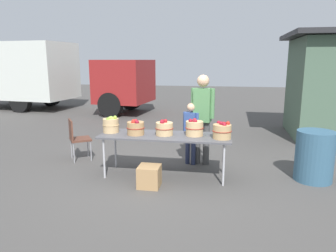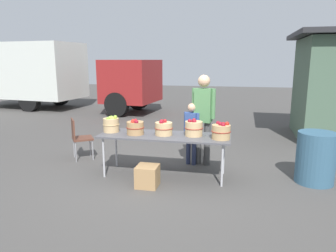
% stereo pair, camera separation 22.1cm
% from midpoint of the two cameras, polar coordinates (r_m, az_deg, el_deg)
% --- Properties ---
extents(ground_plane, '(40.00, 40.00, 0.00)m').
position_cam_midpoint_polar(ground_plane, '(5.74, -1.63, -8.94)').
color(ground_plane, '#474442').
extents(market_table, '(2.30, 0.76, 0.75)m').
position_cam_midpoint_polar(market_table, '(5.53, -1.68, -2.05)').
color(market_table, '#4C4C51').
rests_on(market_table, ground).
extents(apple_basket_green_0, '(0.30, 0.30, 0.31)m').
position_cam_midpoint_polar(apple_basket_green_0, '(5.81, -11.39, 0.23)').
color(apple_basket_green_0, tan).
rests_on(apple_basket_green_0, market_table).
extents(apple_basket_red_0, '(0.32, 0.32, 0.28)m').
position_cam_midpoint_polar(apple_basket_red_0, '(5.57, -7.03, -0.30)').
color(apple_basket_red_0, '#A87F51').
rests_on(apple_basket_red_0, market_table).
extents(apple_basket_red_1, '(0.32, 0.32, 0.28)m').
position_cam_midpoint_polar(apple_basket_red_1, '(5.50, -1.83, -0.40)').
color(apple_basket_red_1, tan).
rests_on(apple_basket_red_1, market_table).
extents(apple_basket_red_2, '(0.32, 0.32, 0.31)m').
position_cam_midpoint_polar(apple_basket_red_2, '(5.46, 3.66, -0.35)').
color(apple_basket_red_2, tan).
rests_on(apple_basket_red_2, market_table).
extents(apple_basket_red_3, '(0.33, 0.33, 0.29)m').
position_cam_midpoint_polar(apple_basket_red_3, '(5.31, 8.62, -0.90)').
color(apple_basket_red_3, tan).
rests_on(apple_basket_red_3, market_table).
extents(vendor_adult, '(0.46, 0.28, 1.77)m').
position_cam_midpoint_polar(vendor_adult, '(6.13, 5.24, 2.45)').
color(vendor_adult, '#3F3F3F').
rests_on(vendor_adult, ground).
extents(child_customer, '(0.31, 0.22, 1.23)m').
position_cam_midpoint_polar(child_customer, '(6.16, 3.13, -0.51)').
color(child_customer, '#262D4C').
rests_on(child_customer, ground).
extents(box_truck, '(7.89, 3.01, 2.75)m').
position_cam_midpoint_polar(box_truck, '(14.18, -21.92, 8.80)').
color(box_truck, silver).
rests_on(box_truck, ground).
extents(folding_chair, '(0.56, 0.56, 0.86)m').
position_cam_midpoint_polar(folding_chair, '(6.74, -17.12, -1.80)').
color(folding_chair, brown).
rests_on(folding_chair, ground).
extents(trash_barrel, '(0.63, 0.63, 0.87)m').
position_cam_midpoint_polar(trash_barrel, '(5.90, 24.08, -5.00)').
color(trash_barrel, '#335972').
rests_on(trash_barrel, ground).
extents(produce_crate, '(0.35, 0.35, 0.35)m').
position_cam_midpoint_polar(produce_crate, '(5.22, -4.63, -9.10)').
color(produce_crate, '#A87F51').
rests_on(produce_crate, ground).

